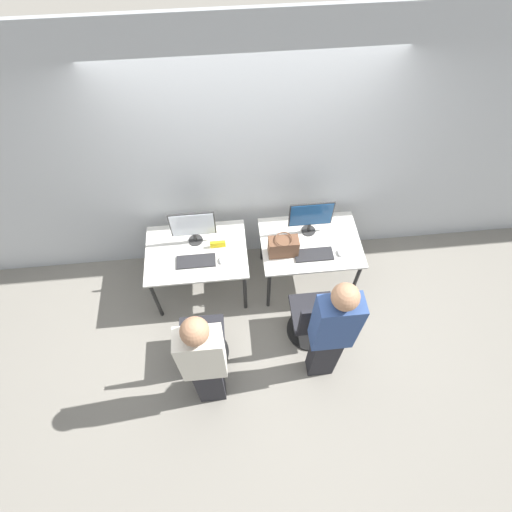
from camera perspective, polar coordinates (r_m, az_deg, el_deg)
ground_plane at (r=4.56m, az=0.19°, el=-7.69°), size 20.00×20.00×0.00m
wall_back at (r=3.95m, az=-1.07°, el=13.09°), size 12.00×0.05×2.80m
desk_left at (r=4.22m, az=-8.43°, el=0.07°), size 1.04×0.75×0.71m
monitor_left at (r=4.05m, az=-9.01°, el=4.23°), size 0.45×0.15×0.43m
keyboard_left at (r=4.07m, az=-8.55°, el=-0.74°), size 0.39×0.16×0.02m
mouse_left at (r=4.04m, az=-4.93°, el=-0.60°), size 0.06×0.09×0.03m
office_chair_left at (r=4.03m, az=-7.60°, el=-12.46°), size 0.48×0.48×0.89m
person_left at (r=3.42m, az=-7.40°, el=-14.86°), size 0.36×0.21×1.61m
desk_right at (r=4.28m, az=7.71°, el=1.39°), size 1.04×0.75×0.71m
monitor_right at (r=4.12m, az=7.84°, el=5.64°), size 0.45×0.15×0.43m
keyboard_right at (r=4.11m, az=8.26°, el=0.19°), size 0.39×0.16×0.02m
mouse_right at (r=4.16m, az=11.93°, el=0.46°), size 0.06×0.09×0.03m
office_chair_right at (r=4.14m, az=8.19°, el=-9.10°), size 0.48×0.48×0.89m
person_right at (r=3.53m, az=10.77°, el=-10.69°), size 0.36×0.21×1.63m
handbag at (r=4.01m, az=3.92°, el=1.37°), size 0.30×0.18×0.25m
placard_left at (r=4.13m, az=-5.48°, el=1.69°), size 0.16×0.03×0.08m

